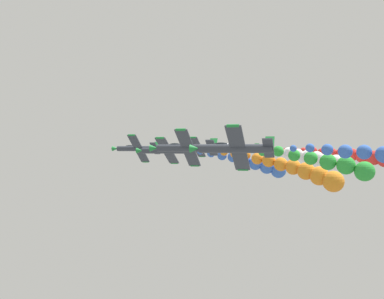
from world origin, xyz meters
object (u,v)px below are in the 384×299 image
airplane_left_inner (165,150)px  airplane_right_outer (239,150)px  airplane_lead (136,148)px  airplane_right_inner (195,147)px  airplane_trailing (234,148)px  airplane_left_outer (185,148)px

airplane_left_inner → airplane_right_outer: bearing=-16.5°
airplane_left_inner → airplane_lead: bearing=47.5°
airplane_right_inner → airplane_right_outer: (10.02, -8.56, -0.67)m
airplane_right_outer → airplane_trailing: airplane_trailing is taller
airplane_lead → airplane_right_outer: bearing=-40.9°
airplane_left_outer → airplane_left_inner: bearing=32.7°
airplane_lead → airplane_left_inner: bearing=-132.5°
airplane_right_inner → airplane_right_outer: 13.20m
airplane_right_inner → airplane_left_outer: size_ratio=1.00×
airplane_left_inner → airplane_trailing: airplane_trailing is taller
airplane_lead → airplane_left_outer: 26.26m
airplane_right_inner → airplane_trailing: size_ratio=1.00×
airplane_left_inner → airplane_trailing: 26.21m
airplane_right_outer → airplane_right_inner: bearing=139.5°
airplane_right_inner → airplane_left_inner: bearing=179.1°
airplane_left_inner → airplane_right_inner: (19.88, -0.30, 0.76)m
airplane_left_outer → airplane_right_outer: airplane_left_outer is taller
airplane_left_outer → airplane_right_outer: size_ratio=1.00×
airplane_right_outer → airplane_trailing: (-50.36, -7.51, 0.28)m
airplane_left_inner → airplane_trailing: (-20.47, -16.37, 0.38)m
airplane_lead → airplane_right_inner: size_ratio=1.00×
airplane_right_inner → airplane_left_outer: 32.12m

